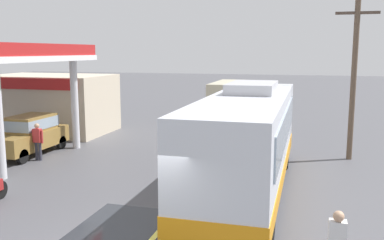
{
  "coord_description": "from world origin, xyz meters",
  "views": [
    {
      "loc": [
        3.73,
        -9.01,
        4.79
      ],
      "look_at": [
        -1.5,
        10.0,
        1.6
      ],
      "focal_mm": 39.89,
      "sensor_mm": 36.0,
      "label": 1
    }
  ],
  "objects_px": {
    "car_at_pump": "(29,133)",
    "minibus_opposing_lane": "(227,94)",
    "pedestrian_near_pump": "(38,140)",
    "coach_bus_main": "(247,142)"
  },
  "relations": [
    {
      "from": "coach_bus_main",
      "to": "pedestrian_near_pump",
      "type": "relative_size",
      "value": 6.65
    },
    {
      "from": "pedestrian_near_pump",
      "to": "coach_bus_main",
      "type": "bearing_deg",
      "value": -10.32
    },
    {
      "from": "minibus_opposing_lane",
      "to": "pedestrian_near_pump",
      "type": "bearing_deg",
      "value": -108.06
    },
    {
      "from": "coach_bus_main",
      "to": "pedestrian_near_pump",
      "type": "height_order",
      "value": "coach_bus_main"
    },
    {
      "from": "minibus_opposing_lane",
      "to": "pedestrian_near_pump",
      "type": "xyz_separation_m",
      "value": [
        -5.38,
        -16.49,
        -0.54
      ]
    },
    {
      "from": "car_at_pump",
      "to": "minibus_opposing_lane",
      "type": "distance_m",
      "value": 16.9
    },
    {
      "from": "car_at_pump",
      "to": "pedestrian_near_pump",
      "type": "relative_size",
      "value": 2.53
    },
    {
      "from": "coach_bus_main",
      "to": "car_at_pump",
      "type": "xyz_separation_m",
      "value": [
        -10.57,
        2.6,
        -0.71
      ]
    },
    {
      "from": "car_at_pump",
      "to": "pedestrian_near_pump",
      "type": "height_order",
      "value": "car_at_pump"
    },
    {
      "from": "pedestrian_near_pump",
      "to": "minibus_opposing_lane",
      "type": "bearing_deg",
      "value": 71.94
    }
  ]
}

